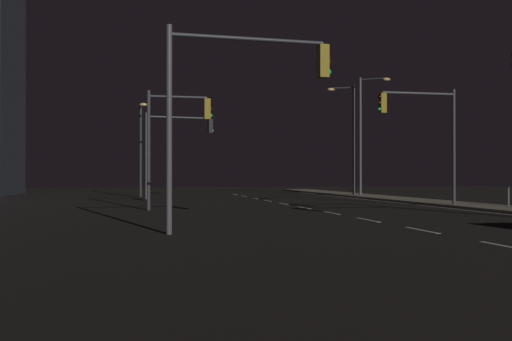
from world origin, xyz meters
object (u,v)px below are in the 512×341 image
Objects in this scene: traffic_light_near_left at (176,128)px; street_lamp_across_street at (350,130)px; street_lamp_corner at (365,125)px; traffic_light_far_left at (242,88)px; street_lamp_far_end at (141,140)px; traffic_light_near_right at (422,123)px; traffic_light_mid_left at (176,138)px.

street_lamp_across_street is at bearing 45.88° from traffic_light_near_left.
traffic_light_near_left is at bearing -138.15° from street_lamp_corner.
street_lamp_far_end is (-2.33, 27.13, 0.07)m from traffic_light_far_left.
street_lamp_far_end is at bearing 168.82° from street_lamp_corner.
traffic_light_near_left is (-11.87, 0.67, -0.38)m from traffic_light_near_right.
traffic_light_mid_left is at bearing -57.17° from street_lamp_far_end.
traffic_light_near_left is 19.81m from street_lamp_across_street.
street_lamp_across_street is (13.77, 14.20, 1.16)m from traffic_light_near_left.
traffic_light_far_left is 1.00× the size of traffic_light_near_right.
street_lamp_corner is (14.42, 12.92, 1.40)m from traffic_light_near_left.
street_lamp_far_end is at bearing 173.09° from street_lamp_across_street.
street_lamp_corner is at bearing 1.41° from traffic_light_mid_left.
street_lamp_corner is at bearing -62.98° from street_lamp_across_street.
traffic_light_far_left is 1.04× the size of traffic_light_near_left.
street_lamp_across_street reaches higher than traffic_light_mid_left.
street_lamp_corner reaches higher than traffic_light_far_left.
street_lamp_corner is 1.26× the size of street_lamp_far_end.
traffic_light_mid_left is at bearing 85.90° from traffic_light_near_left.
street_lamp_far_end is at bearing 122.83° from traffic_light_mid_left.
street_lamp_across_street is at bearing 7.15° from traffic_light_mid_left.
street_lamp_corner is at bearing -11.18° from street_lamp_far_end.
street_lamp_corner is 16.08m from street_lamp_far_end.
street_lamp_across_street is (12.75, 25.30, 0.90)m from traffic_light_far_left.
traffic_light_near_right is at bearing -97.29° from street_lamp_across_street.
traffic_light_mid_left is 4.10m from street_lamp_far_end.
street_lamp_across_street is 15.22m from street_lamp_far_end.
traffic_light_mid_left is 0.85× the size of street_lamp_far_end.
street_lamp_corner is (13.41, 24.02, 1.15)m from traffic_light_far_left.
street_lamp_far_end is (-13.19, 16.70, -0.05)m from traffic_light_near_right.
street_lamp_far_end is at bearing 128.30° from traffic_light_near_right.
street_lamp_across_street reaches higher than traffic_light_near_right.
street_lamp_across_street is (-0.65, 1.28, -0.25)m from street_lamp_corner.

